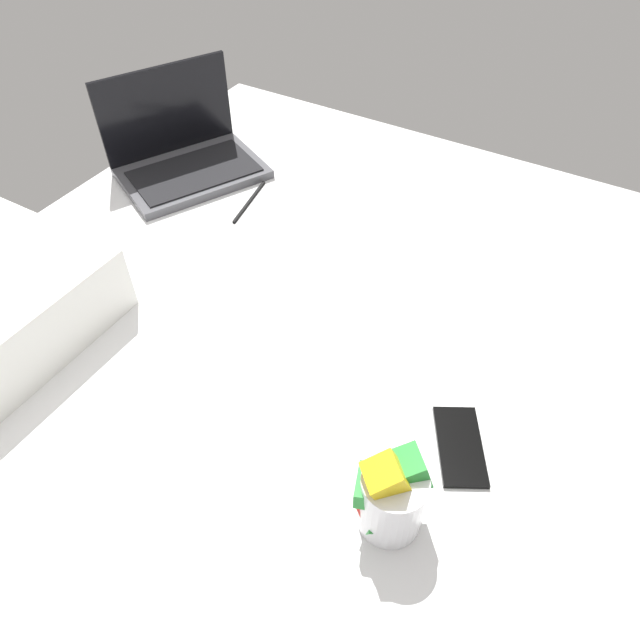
# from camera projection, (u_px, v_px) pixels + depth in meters

# --- Properties ---
(bed_mattress) EXTENTS (1.80, 1.40, 0.18)m
(bed_mattress) POSITION_uv_depth(u_px,v_px,m) (265.00, 401.00, 1.07)
(bed_mattress) COLOR white
(bed_mattress) RESTS_ON ground
(laptop) EXTENTS (0.40, 0.35, 0.23)m
(laptop) POSITION_uv_depth(u_px,v_px,m) (185.00, 155.00, 1.41)
(laptop) COLOR #4C4C51
(laptop) RESTS_ON bed_mattress
(snack_cup) EXTENTS (0.11, 0.10, 0.15)m
(snack_cup) POSITION_uv_depth(u_px,v_px,m) (391.00, 496.00, 0.77)
(snack_cup) COLOR silver
(snack_cup) RESTS_ON bed_mattress
(cell_phone) EXTENTS (0.16, 0.13, 0.01)m
(cell_phone) POSITION_uv_depth(u_px,v_px,m) (460.00, 446.00, 0.90)
(cell_phone) COLOR black
(cell_phone) RESTS_ON bed_mattress
(charger_cable) EXTENTS (0.17, 0.04, 0.01)m
(charger_cable) POSITION_uv_depth(u_px,v_px,m) (249.00, 202.00, 1.35)
(charger_cable) COLOR black
(charger_cable) RESTS_ON bed_mattress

